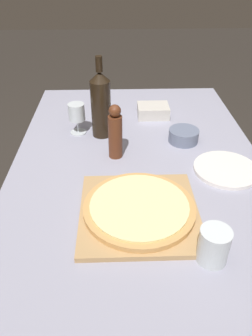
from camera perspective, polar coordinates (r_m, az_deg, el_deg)
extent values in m
plane|color=#2D2823|center=(1.83, 1.60, -19.37)|extent=(12.00, 12.00, 0.00)
cube|color=#9393A8|center=(1.30, 2.13, 0.37)|extent=(0.99, 1.55, 0.03)
cylinder|color=brown|center=(2.13, -11.12, 2.56)|extent=(0.06, 0.06, 0.74)
cylinder|color=brown|center=(2.17, 12.26, 2.96)|extent=(0.06, 0.06, 0.74)
cube|color=tan|center=(1.05, 2.29, -7.67)|extent=(0.38, 0.38, 0.02)
cylinder|color=tan|center=(1.04, 2.32, -6.94)|extent=(0.36, 0.36, 0.02)
cylinder|color=beige|center=(1.03, 2.33, -6.45)|extent=(0.31, 0.31, 0.01)
cylinder|color=black|center=(1.43, -4.37, 10.19)|extent=(0.09, 0.09, 0.25)
cone|color=black|center=(1.38, -4.64, 15.61)|extent=(0.09, 0.09, 0.04)
cylinder|color=black|center=(1.36, -4.74, 17.61)|extent=(0.03, 0.03, 0.06)
cylinder|color=#5B2D19|center=(1.29, -1.87, 5.42)|extent=(0.06, 0.06, 0.18)
sphere|color=#5B2D19|center=(1.23, -1.97, 9.93)|extent=(0.05, 0.05, 0.05)
cylinder|color=silver|center=(1.51, -8.28, 6.20)|extent=(0.07, 0.07, 0.00)
cylinder|color=silver|center=(1.50, -8.38, 7.29)|extent=(0.01, 0.01, 0.06)
cylinder|color=silver|center=(1.47, -8.60, 9.61)|extent=(0.07, 0.07, 0.07)
cylinder|color=slate|center=(1.44, 10.00, 5.58)|extent=(0.13, 0.13, 0.06)
cylinder|color=silver|center=(0.92, 15.02, -12.91)|extent=(0.08, 0.08, 0.11)
cylinder|color=white|center=(1.30, 17.00, -0.20)|extent=(0.24, 0.24, 0.01)
cube|color=beige|center=(1.65, 4.73, 9.91)|extent=(0.15, 0.12, 0.06)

